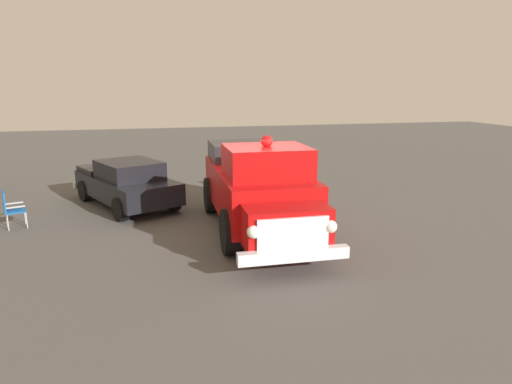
{
  "coord_description": "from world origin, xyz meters",
  "views": [
    {
      "loc": [
        -10.63,
        2.73,
        3.73
      ],
      "look_at": [
        0.58,
        -0.01,
        0.97
      ],
      "focal_mm": 31.64,
      "sensor_mm": 36.0,
      "label": 1
    }
  ],
  "objects_px": {
    "lawn_chair_by_car": "(222,187)",
    "lawn_chair_spare": "(10,207)",
    "classic_hot_rod": "(126,182)",
    "vintage_fire_truck": "(258,186)",
    "spectator_seated": "(257,175)",
    "lawn_chair_near_truck": "(255,177)"
  },
  "relations": [
    {
      "from": "lawn_chair_near_truck",
      "to": "lawn_chair_by_car",
      "type": "relative_size",
      "value": 1.0
    },
    {
      "from": "lawn_chair_spare",
      "to": "spectator_seated",
      "type": "distance_m",
      "value": 7.56
    },
    {
      "from": "lawn_chair_near_truck",
      "to": "lawn_chair_spare",
      "type": "height_order",
      "value": "same"
    },
    {
      "from": "classic_hot_rod",
      "to": "lawn_chair_spare",
      "type": "distance_m",
      "value": 3.36
    },
    {
      "from": "lawn_chair_near_truck",
      "to": "lawn_chair_spare",
      "type": "relative_size",
      "value": 1.0
    },
    {
      "from": "classic_hot_rod",
      "to": "lawn_chair_near_truck",
      "type": "bearing_deg",
      "value": -82.0
    },
    {
      "from": "classic_hot_rod",
      "to": "lawn_chair_by_car",
      "type": "height_order",
      "value": "classic_hot_rod"
    },
    {
      "from": "lawn_chair_spare",
      "to": "spectator_seated",
      "type": "height_order",
      "value": "spectator_seated"
    },
    {
      "from": "vintage_fire_truck",
      "to": "lawn_chair_spare",
      "type": "distance_m",
      "value": 6.58
    },
    {
      "from": "lawn_chair_near_truck",
      "to": "spectator_seated",
      "type": "relative_size",
      "value": 0.79
    },
    {
      "from": "spectator_seated",
      "to": "vintage_fire_truck",
      "type": "bearing_deg",
      "value": 166.69
    },
    {
      "from": "lawn_chair_by_car",
      "to": "spectator_seated",
      "type": "height_order",
      "value": "spectator_seated"
    },
    {
      "from": "lawn_chair_near_truck",
      "to": "spectator_seated",
      "type": "distance_m",
      "value": 0.17
    },
    {
      "from": "spectator_seated",
      "to": "lawn_chair_near_truck",
      "type": "bearing_deg",
      "value": 10.24
    },
    {
      "from": "spectator_seated",
      "to": "lawn_chair_spare",
      "type": "bearing_deg",
      "value": 106.68
    },
    {
      "from": "vintage_fire_truck",
      "to": "classic_hot_rod",
      "type": "xyz_separation_m",
      "value": [
        3.39,
        3.43,
        -0.45
      ]
    },
    {
      "from": "lawn_chair_by_car",
      "to": "lawn_chair_spare",
      "type": "relative_size",
      "value": 1.0
    },
    {
      "from": "classic_hot_rod",
      "to": "vintage_fire_truck",
      "type": "bearing_deg",
      "value": -134.7
    },
    {
      "from": "vintage_fire_truck",
      "to": "spectator_seated",
      "type": "bearing_deg",
      "value": -13.31
    },
    {
      "from": "vintage_fire_truck",
      "to": "lawn_chair_by_car",
      "type": "relative_size",
      "value": 5.88
    },
    {
      "from": "lawn_chair_near_truck",
      "to": "lawn_chair_by_car",
      "type": "distance_m",
      "value": 1.91
    },
    {
      "from": "lawn_chair_by_car",
      "to": "spectator_seated",
      "type": "xyz_separation_m",
      "value": [
        1.19,
        -1.41,
        0.11
      ]
    }
  ]
}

